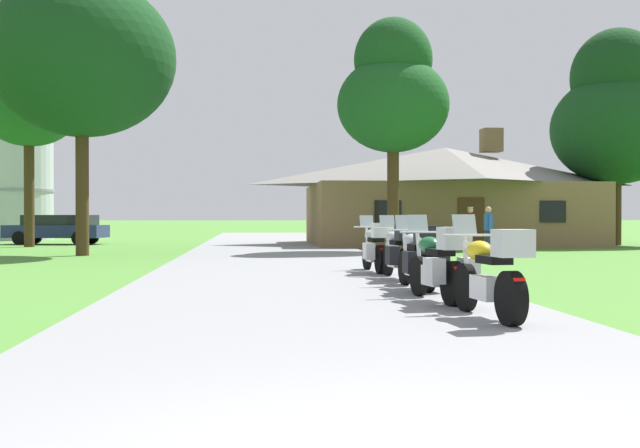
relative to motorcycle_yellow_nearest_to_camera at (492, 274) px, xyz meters
The scene contains 16 objects.
ground_plane 14.34m from the motorcycle_yellow_nearest_to_camera, 98.22° to the left, with size 500.00×500.00×0.00m, color #4C8433.
asphalt_driveway 12.36m from the motorcycle_yellow_nearest_to_camera, 99.54° to the left, with size 6.40×80.00×0.06m, color gray.
motorcycle_yellow_nearest_to_camera is the anchor object (origin of this frame).
motorcycle_green_second_in_row 1.95m from the motorcycle_yellow_nearest_to_camera, 94.79° to the left, with size 0.88×2.08×1.30m.
motorcycle_silver_third_in_row 3.94m from the motorcycle_yellow_nearest_to_camera, 90.87° to the left, with size 0.78×2.08×1.30m.
motorcycle_silver_fourth_in_row 6.27m from the motorcycle_yellow_nearest_to_camera, 89.65° to the left, with size 0.81×2.08×1.30m.
motorcycle_silver_farthest_in_row 8.23m from the motorcycle_yellow_nearest_to_camera, 90.92° to the left, with size 0.79×2.08×1.30m.
stone_lodge 27.25m from the motorcycle_yellow_nearest_to_camera, 77.24° to the left, with size 13.06×9.39×5.44m.
bystander_red_shirt_near_lodge 19.93m from the motorcycle_yellow_nearest_to_camera, 74.97° to the left, with size 0.33×0.52×1.69m.
bystander_blue_shirt_beside_signpost 17.43m from the motorcycle_yellow_nearest_to_camera, 73.10° to the left, with size 0.23×0.55×1.67m.
tree_by_lodge_front 20.42m from the motorcycle_yellow_nearest_to_camera, 83.28° to the left, with size 4.19×4.19×8.75m.
tree_left_near 20.89m from the motorcycle_yellow_nearest_to_camera, 116.07° to the left, with size 6.31×6.31×11.59m.
tree_left_far 29.34m from the motorcycle_yellow_nearest_to_camera, 116.14° to the left, with size 4.56×4.56×9.85m.
tree_right_of_lodge 29.45m from the motorcycle_yellow_nearest_to_camera, 61.52° to the left, with size 5.98×5.98×9.99m.
metal_silo_distant 40.03m from the motorcycle_yellow_nearest_to_camera, 114.16° to the left, with size 4.25×4.25×6.64m.
parked_navy_suv_far_left 31.37m from the motorcycle_yellow_nearest_to_camera, 112.87° to the left, with size 4.83×2.55×1.40m.
Camera 1 is at (-0.88, -3.60, 1.33)m, focal length 44.09 mm.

